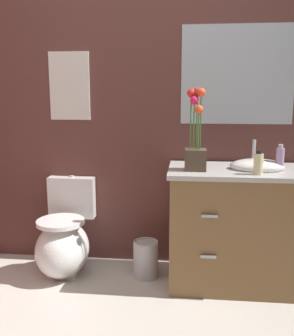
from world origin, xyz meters
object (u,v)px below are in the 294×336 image
(flower_vase, at_px, (196,144))
(trash_bin, at_px, (146,259))
(vanity_cabinet, at_px, (237,225))
(soap_bottle, at_px, (280,159))
(lotion_bottle, at_px, (258,164))
(wall_poster, at_px, (69,86))
(toilet, at_px, (64,241))
(wall_mirror, at_px, (237,75))

(flower_vase, bearing_deg, trash_bin, 164.67)
(vanity_cabinet, distance_m, soap_bottle, 0.54)
(lotion_bottle, height_order, wall_poster, wall_poster)
(toilet, height_order, wall_mirror, wall_mirror)
(vanity_cabinet, distance_m, wall_poster, 1.59)
(soap_bottle, relative_size, wall_poster, 0.35)
(vanity_cabinet, bearing_deg, trash_bin, 178.22)
(lotion_bottle, relative_size, trash_bin, 0.57)
(soap_bottle, bearing_deg, wall_mirror, 127.70)
(wall_poster, bearing_deg, lotion_bottle, -19.44)
(toilet, xyz_separation_m, wall_poster, (-0.00, 0.27, 1.13))
(lotion_bottle, distance_m, wall_mirror, 0.74)
(vanity_cabinet, height_order, trash_bin, vanity_cabinet)
(toilet, height_order, soap_bottle, soap_bottle)
(flower_vase, relative_size, wall_poster, 1.07)
(lotion_bottle, xyz_separation_m, wall_mirror, (-0.09, 0.47, 0.56))
(trash_bin, xyz_separation_m, wall_mirror, (0.63, 0.27, 1.31))
(vanity_cabinet, bearing_deg, toilet, 178.78)
(toilet, distance_m, soap_bottle, 1.63)
(soap_bottle, bearing_deg, flower_vase, -176.26)
(lotion_bottle, distance_m, wall_poster, 1.50)
(vanity_cabinet, xyz_separation_m, flower_vase, (-0.30, -0.07, 0.57))
(lotion_bottle, relative_size, wall_poster, 0.31)
(trash_bin, relative_size, wall_mirror, 0.34)
(toilet, xyz_separation_m, vanity_cabinet, (1.24, -0.03, 0.18))
(vanity_cabinet, xyz_separation_m, lotion_bottle, (0.09, -0.18, 0.47))
(flower_vase, distance_m, wall_mirror, 0.66)
(vanity_cabinet, height_order, soap_bottle, vanity_cabinet)
(vanity_cabinet, bearing_deg, soap_bottle, -8.39)
(wall_mirror, bearing_deg, soap_bottle, -52.30)
(lotion_bottle, bearing_deg, flower_vase, 165.02)
(trash_bin, bearing_deg, toilet, 179.37)
(toilet, relative_size, soap_bottle, 3.96)
(toilet, xyz_separation_m, lotion_bottle, (1.33, -0.20, 0.65))
(trash_bin, height_order, wall_poster, wall_poster)
(flower_vase, xyz_separation_m, wall_mirror, (0.29, 0.37, 0.46))
(flower_vase, bearing_deg, wall_poster, 158.80)
(lotion_bottle, bearing_deg, wall_poster, 160.56)
(toilet, bearing_deg, wall_poster, 90.00)
(trash_bin, xyz_separation_m, wall_poster, (-0.61, 0.27, 1.24))
(toilet, xyz_separation_m, soap_bottle, (1.50, -0.06, 0.66))
(flower_vase, distance_m, soap_bottle, 0.56)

